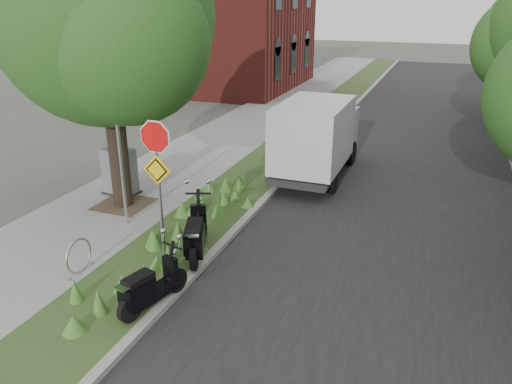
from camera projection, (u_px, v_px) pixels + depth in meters
The scene contains 14 objects.
ground at pixel (210, 287), 10.14m from camera, with size 120.00×120.00×0.00m, color #4C5147.
sidewalk_near at pixel (223, 140), 20.21m from camera, with size 3.50×60.00×0.12m, color gray.
verge at pixel (288, 147), 19.30m from camera, with size 2.00×60.00×0.12m, color #2C4D21.
kerb_near at pixel (313, 149), 18.97m from camera, with size 0.20×60.00×0.13m, color #9E9991.
road at pixel (408, 161), 17.83m from camera, with size 7.00×60.00×0.01m, color black.
street_tree_main at pixel (104, 27), 12.21m from camera, with size 6.21×5.54×7.66m.
bare_post at pixel (119, 148), 11.98m from camera, with size 0.08×0.08×4.00m.
bike_hoop at pixel (79, 256), 10.33m from camera, with size 0.06×0.78×0.77m.
sign_assembly at pixel (157, 162), 10.25m from camera, with size 0.94×0.08×3.22m.
brick_building at pixel (224, 18), 30.86m from camera, with size 9.40×10.40×8.30m.
scooter_near at pixel (196, 240), 10.85m from camera, with size 0.91×1.87×0.94m.
scooter_far at pixel (146, 292), 9.06m from camera, with size 0.62×1.65×0.80m.
box_truck at pixel (317, 135), 15.84m from camera, with size 1.94×4.75×2.15m.
utility_cabinet at pixel (120, 172), 14.41m from camera, with size 1.06×0.76×1.34m.
Camera 1 is at (3.99, -7.81, 5.53)m, focal length 35.00 mm.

